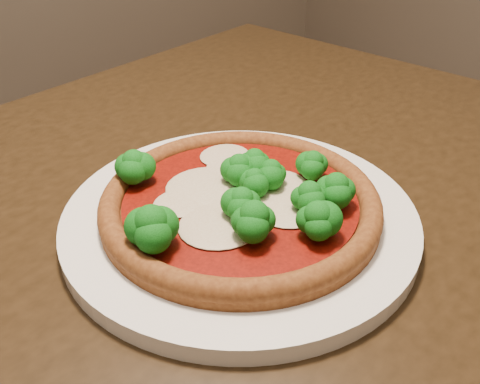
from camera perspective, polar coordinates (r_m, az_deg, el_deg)
dining_table at (r=0.65m, az=-4.86°, el=-8.32°), size 1.31×1.09×0.75m
plate at (r=0.54m, az=-0.00°, el=-2.74°), size 0.36×0.36×0.02m
pizza at (r=0.52m, az=0.18°, el=-0.83°), size 0.28×0.28×0.06m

